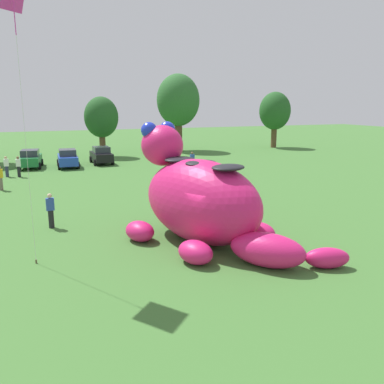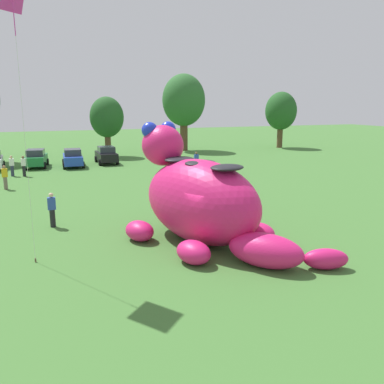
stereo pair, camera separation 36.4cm
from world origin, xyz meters
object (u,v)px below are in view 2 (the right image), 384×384
(spectator_near_inflatable, at_px, (12,166))
(spectator_wandering, at_px, (52,210))
(car_green, at_px, (36,158))
(car_black, at_px, (106,155))
(spectator_by_cars, at_px, (196,161))
(giant_inflatable_creature, at_px, (201,200))
(car_blue, at_px, (73,158))
(spectator_far_side, at_px, (5,177))
(spectator_mid_field, at_px, (24,166))

(spectator_near_inflatable, xyz_separation_m, spectator_wandering, (2.54, -16.13, 0.00))
(car_green, relative_size, spectator_wandering, 2.50)
(car_black, height_order, spectator_by_cars, car_black)
(giant_inflatable_creature, xyz_separation_m, spectator_by_cars, (6.80, 17.73, -1.01))
(car_blue, bearing_deg, giant_inflatable_creature, -82.11)
(car_black, bearing_deg, spectator_near_inflatable, -151.61)
(giant_inflatable_creature, height_order, spectator_wandering, giant_inflatable_creature)
(giant_inflatable_creature, height_order, car_black, giant_inflatable_creature)
(giant_inflatable_creature, xyz_separation_m, spectator_far_side, (-8.70, 15.05, -1.01))
(spectator_near_inflatable, bearing_deg, spectator_far_side, -91.88)
(car_green, relative_size, spectator_far_side, 2.50)
(car_blue, xyz_separation_m, spectator_far_side, (-5.36, -9.05, -0.01))
(spectator_near_inflatable, height_order, spectator_wandering, same)
(car_blue, height_order, spectator_by_cars, car_blue)
(giant_inflatable_creature, xyz_separation_m, spectator_wandering, (-5.98, 4.52, -1.01))
(car_green, relative_size, car_blue, 1.03)
(spectator_far_side, bearing_deg, car_blue, 59.38)
(car_green, height_order, car_black, same)
(spectator_mid_field, height_order, spectator_wandering, same)
(car_green, height_order, spectator_by_cars, car_green)
(giant_inflatable_creature, relative_size, spectator_wandering, 5.27)
(car_blue, xyz_separation_m, spectator_near_inflatable, (-5.17, -3.45, -0.01))
(giant_inflatable_creature, bearing_deg, car_green, 104.78)
(car_green, xyz_separation_m, spectator_far_side, (-2.09, -10.00, -0.01))
(spectator_far_side, bearing_deg, spectator_mid_field, 77.84)
(spectator_mid_field, bearing_deg, car_green, 78.56)
(spectator_by_cars, bearing_deg, car_black, 132.01)
(spectator_wandering, height_order, spectator_far_side, same)
(spectator_near_inflatable, relative_size, spectator_mid_field, 1.00)
(spectator_mid_field, relative_size, spectator_far_side, 1.00)
(car_black, distance_m, spectator_mid_field, 9.15)
(spectator_by_cars, bearing_deg, spectator_far_side, -170.19)
(spectator_wandering, bearing_deg, spectator_by_cars, 45.94)
(giant_inflatable_creature, bearing_deg, car_blue, 97.89)
(car_black, bearing_deg, spectator_mid_field, -146.24)
(car_blue, bearing_deg, car_black, 19.12)
(car_green, distance_m, spectator_near_inflatable, 4.78)
(spectator_by_cars, bearing_deg, spectator_wandering, -134.06)
(car_blue, bearing_deg, spectator_near_inflatable, -146.33)
(car_blue, bearing_deg, car_green, 163.93)
(car_blue, xyz_separation_m, spectator_by_cars, (10.14, -6.37, -0.01))
(car_black, xyz_separation_m, spectator_wandering, (-5.99, -20.74, -0.01))
(car_blue, height_order, spectator_near_inflatable, car_blue)
(giant_inflatable_creature, xyz_separation_m, car_blue, (-3.34, 24.10, -1.00))
(car_black, bearing_deg, car_blue, -160.88)
(giant_inflatable_creature, relative_size, spectator_far_side, 5.27)
(giant_inflatable_creature, height_order, car_blue, giant_inflatable_creature)
(giant_inflatable_creature, bearing_deg, car_black, 89.97)
(giant_inflatable_creature, distance_m, car_black, 25.29)
(car_blue, relative_size, spectator_by_cars, 2.44)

